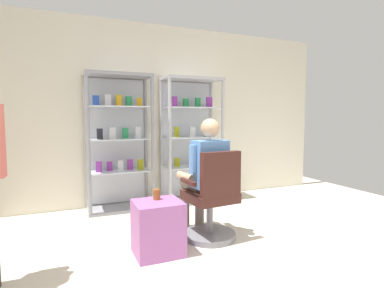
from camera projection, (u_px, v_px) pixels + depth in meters
back_wall at (152, 114)px, 4.69m from camera, size 6.00×0.10×2.70m
display_cabinet_left at (119, 141)px, 4.29m from camera, size 0.90×0.45×1.90m
display_cabinet_right at (190, 139)px, 4.72m from camera, size 0.90×0.45×1.90m
office_chair at (212, 203)px, 3.21m from camera, size 0.58×0.56×0.96m
seated_shopkeeper at (205, 171)px, 3.33m from camera, size 0.51×0.59×1.29m
storage_crate at (158, 228)px, 2.89m from camera, size 0.44×0.39×0.51m
tea_glass at (157, 194)px, 2.93m from camera, size 0.07×0.07×0.10m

